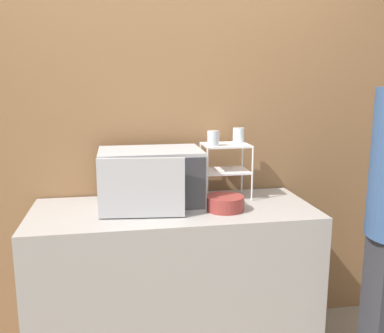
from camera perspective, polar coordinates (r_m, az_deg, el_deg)
wall_back at (r=2.67m, az=-3.62°, el=4.58°), size 8.00×0.06×2.60m
counter at (r=2.56m, az=-2.40°, el=-15.44°), size 1.56×0.65×0.92m
microwave at (r=2.39m, az=-5.59°, el=-1.59°), size 0.57×0.44×0.32m
dish_rack at (r=2.55m, az=4.52°, el=0.98°), size 0.28×0.22×0.33m
glass_front_left at (r=2.45m, az=2.85°, el=3.77°), size 0.07×0.07×0.09m
glass_back_right at (r=2.62m, az=6.22°, el=4.20°), size 0.07×0.07×0.09m
bowl at (r=2.34m, az=4.44°, el=-4.92°), size 0.21×0.21×0.08m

